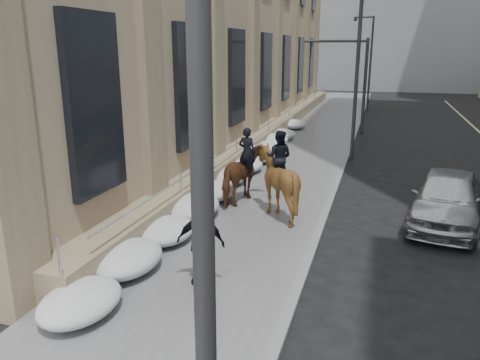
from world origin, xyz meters
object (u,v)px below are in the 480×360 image
(mounted_horse_left, at_px, (245,173))
(mounted_horse_right, at_px, (277,180))
(pedestrian, at_px, (201,243))
(car_silver, at_px, (447,198))

(mounted_horse_left, relative_size, mounted_horse_right, 0.95)
(pedestrian, bearing_deg, mounted_horse_left, 92.37)
(mounted_horse_left, xyz_separation_m, car_silver, (6.58, 0.09, -0.31))
(car_silver, bearing_deg, mounted_horse_left, -168.76)
(mounted_horse_right, bearing_deg, mounted_horse_left, -33.94)
(mounted_horse_right, relative_size, car_silver, 0.55)
(pedestrian, height_order, car_silver, pedestrian)
(mounted_horse_left, xyz_separation_m, pedestrian, (0.69, -5.94, -0.08))
(pedestrian, relative_size, car_silver, 0.39)
(mounted_horse_left, height_order, mounted_horse_right, mounted_horse_right)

